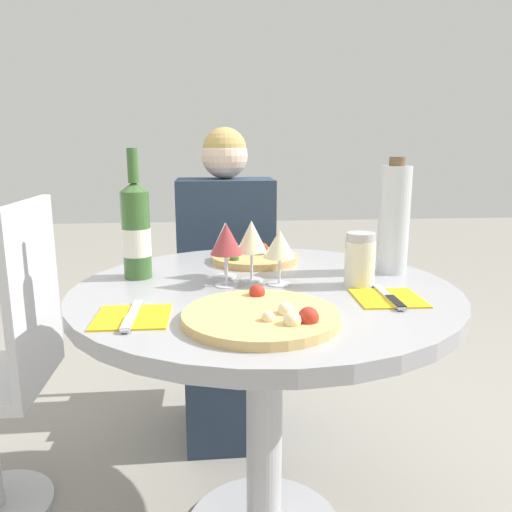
# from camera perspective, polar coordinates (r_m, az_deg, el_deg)

# --- Properties ---
(dining_table) EXTENTS (0.96, 0.96, 0.73)m
(dining_table) POSITION_cam_1_polar(r_m,az_deg,el_deg) (1.30, 0.99, -9.51)
(dining_table) COLOR #B2B2B7
(dining_table) RESTS_ON ground_plane
(chair_behind_diner) EXTENTS (0.38, 0.38, 0.93)m
(chair_behind_diner) POSITION_cam_1_polar(r_m,az_deg,el_deg) (2.09, -3.44, -5.16)
(chair_behind_diner) COLOR silver
(chair_behind_diner) RESTS_ON ground_plane
(seated_diner) EXTENTS (0.37, 0.47, 1.15)m
(seated_diner) POSITION_cam_1_polar(r_m,az_deg,el_deg) (1.92, -3.30, -4.83)
(seated_diner) COLOR #28384C
(seated_diner) RESTS_ON ground_plane
(chair_empty_side) EXTENTS (0.38, 0.38, 0.93)m
(chair_empty_side) POSITION_cam_1_polar(r_m,az_deg,el_deg) (1.64, -27.01, -11.68)
(chair_empty_side) COLOR silver
(chair_empty_side) RESTS_ON ground_plane
(pizza_large) EXTENTS (0.32, 0.32, 0.05)m
(pizza_large) POSITION_cam_1_polar(r_m,az_deg,el_deg) (1.01, 0.83, -6.86)
(pizza_large) COLOR #DBB26B
(pizza_large) RESTS_ON dining_table
(pizza_small_far) EXTENTS (0.26, 0.26, 0.05)m
(pizza_small_far) POSITION_cam_1_polar(r_m,az_deg,el_deg) (1.52, -0.38, -0.14)
(pizza_small_far) COLOR tan
(pizza_small_far) RESTS_ON dining_table
(wine_bottle) EXTENTS (0.07, 0.07, 0.34)m
(wine_bottle) POSITION_cam_1_polar(r_m,az_deg,el_deg) (1.35, -13.54, 2.83)
(wine_bottle) COLOR #38602D
(wine_bottle) RESTS_ON dining_table
(tall_carafe) EXTENTS (0.08, 0.08, 0.32)m
(tall_carafe) POSITION_cam_1_polar(r_m,az_deg,el_deg) (1.42, 15.48, 4.11)
(tall_carafe) COLOR silver
(tall_carafe) RESTS_ON dining_table
(sugar_shaker) EXTENTS (0.08, 0.08, 0.14)m
(sugar_shaker) POSITION_cam_1_polar(r_m,az_deg,el_deg) (1.27, 11.78, -0.45)
(sugar_shaker) COLOR silver
(sugar_shaker) RESTS_ON dining_table
(wine_glass_front_left) EXTENTS (0.08, 0.08, 0.16)m
(wine_glass_front_left) POSITION_cam_1_polar(r_m,az_deg,el_deg) (1.23, -3.41, 1.85)
(wine_glass_front_left) COLOR silver
(wine_glass_front_left) RESTS_ON dining_table
(wine_glass_front_right) EXTENTS (0.08, 0.08, 0.14)m
(wine_glass_front_right) POSITION_cam_1_polar(r_m,az_deg,el_deg) (1.25, 2.70, 1.30)
(wine_glass_front_right) COLOR silver
(wine_glass_front_right) RESTS_ON dining_table
(wine_glass_back_left) EXTENTS (0.07, 0.07, 0.15)m
(wine_glass_back_left) POSITION_cam_1_polar(r_m,az_deg,el_deg) (1.33, -3.55, 2.07)
(wine_glass_back_left) COLOR silver
(wine_glass_back_left) RESTS_ON dining_table
(wine_glass_center) EXTENTS (0.08, 0.08, 0.16)m
(wine_glass_center) POSITION_cam_1_polar(r_m,az_deg,el_deg) (1.28, -0.52, 2.15)
(wine_glass_center) COLOR silver
(wine_glass_center) RESTS_ON dining_table
(place_setting_left) EXTENTS (0.15, 0.19, 0.01)m
(place_setting_left) POSITION_cam_1_polar(r_m,az_deg,el_deg) (1.06, -13.99, -6.78)
(place_setting_left) COLOR gold
(place_setting_left) RESTS_ON dining_table
(place_setting_right) EXTENTS (0.15, 0.19, 0.01)m
(place_setting_right) POSITION_cam_1_polar(r_m,az_deg,el_deg) (1.19, 14.90, -4.66)
(place_setting_right) COLOR gold
(place_setting_right) RESTS_ON dining_table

